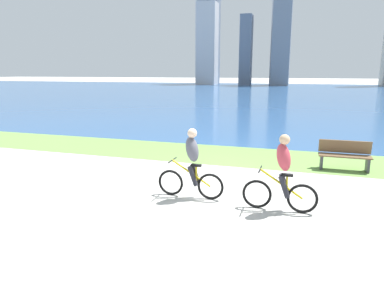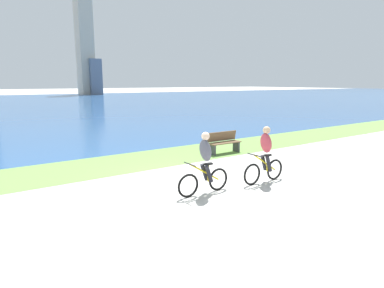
{
  "view_description": "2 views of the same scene",
  "coord_description": "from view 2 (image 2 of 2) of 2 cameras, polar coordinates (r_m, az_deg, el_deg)",
  "views": [
    {
      "loc": [
        2.31,
        -8.57,
        2.96
      ],
      "look_at": [
        -0.4,
        0.02,
        1.06
      ],
      "focal_mm": 32.31,
      "sensor_mm": 36.0,
      "label": 1
    },
    {
      "loc": [
        -5.1,
        -7.81,
        2.95
      ],
      "look_at": [
        0.17,
        -0.16,
        1.19
      ],
      "focal_mm": 30.6,
      "sensor_mm": 36.0,
      "label": 2
    }
  ],
  "objects": [
    {
      "name": "bench_near_path",
      "position": [
        13.81,
        5.57,
        0.27
      ],
      "size": [
        1.5,
        0.47,
        0.9
      ],
      "color": "brown",
      "rests_on": "ground"
    },
    {
      "name": "cyclist_trailing",
      "position": [
        9.88,
        12.64,
        -1.86
      ],
      "size": [
        1.6,
        0.52,
        1.68
      ],
      "color": "black",
      "rests_on": "ground"
    },
    {
      "name": "bay_water_surface",
      "position": [
        50.06,
        -28.77,
        6.05
      ],
      "size": [
        300.0,
        74.14,
        0.0
      ],
      "primitive_type": "cube",
      "color": "#2D568C",
      "rests_on": "ground"
    },
    {
      "name": "cyclist_lead",
      "position": [
        8.66,
        2.26,
        -3.39
      ],
      "size": [
        1.63,
        0.52,
        1.67
      ],
      "color": "black",
      "rests_on": "ground"
    },
    {
      "name": "grass_strip_bayside",
      "position": [
        12.62,
        -9.71,
        -2.91
      ],
      "size": [
        120.0,
        2.95,
        0.01
      ],
      "primitive_type": "cube",
      "color": "#6B9947",
      "rests_on": "ground"
    },
    {
      "name": "ground_plane",
      "position": [
        9.78,
        -1.34,
        -6.8
      ],
      "size": [
        300.0,
        300.0,
        0.0
      ],
      "primitive_type": "plane",
      "color": "#B2AFA8"
    }
  ]
}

